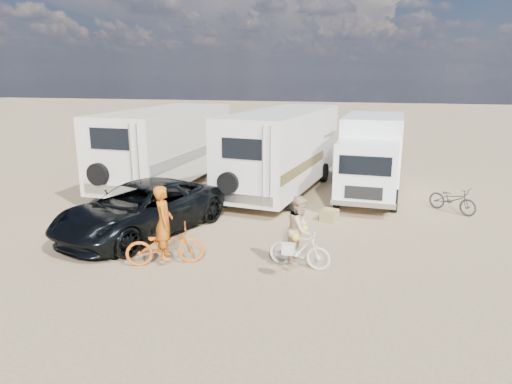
% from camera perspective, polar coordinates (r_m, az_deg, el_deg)
% --- Properties ---
extents(ground, '(140.00, 140.00, 0.00)m').
position_cam_1_polar(ground, '(12.43, -3.27, -7.79)').
color(ground, tan).
rests_on(ground, ground).
extents(rv_main, '(3.65, 8.38, 3.30)m').
position_cam_1_polar(rv_main, '(18.59, 3.31, 4.98)').
color(rv_main, silver).
rests_on(rv_main, ground).
extents(rv_left, '(3.13, 7.98, 3.27)m').
position_cam_1_polar(rv_left, '(19.82, -11.13, 5.29)').
color(rv_left, white).
rests_on(rv_left, ground).
extents(box_truck, '(2.57, 6.25, 3.12)m').
position_cam_1_polar(box_truck, '(18.33, 14.07, 4.15)').
color(box_truck, white).
rests_on(box_truck, ground).
extents(dark_suv, '(4.22, 6.08, 1.54)m').
position_cam_1_polar(dark_suv, '(14.22, -14.14, -2.05)').
color(dark_suv, black).
rests_on(dark_suv, ground).
extents(bike_man, '(2.06, 1.43, 1.03)m').
position_cam_1_polar(bike_man, '(11.87, -11.24, -6.49)').
color(bike_man, '#D05910').
rests_on(bike_man, ground).
extents(bike_woman, '(1.64, 0.69, 0.96)m').
position_cam_1_polar(bike_woman, '(11.52, 5.41, -7.11)').
color(bike_woman, beige).
rests_on(bike_woman, ground).
extents(rider_man, '(0.69, 0.81, 1.87)m').
position_cam_1_polar(rider_man, '(11.73, -11.34, -4.56)').
color(rider_man, '#BF5A11').
rests_on(rider_man, ground).
extents(rider_woman, '(0.75, 0.90, 1.67)m').
position_cam_1_polar(rider_woman, '(11.40, 5.45, -5.45)').
color(rider_woman, '#D3B087').
rests_on(rider_woman, ground).
extents(bike_parked, '(1.76, 1.58, 0.93)m').
position_cam_1_polar(bike_parked, '(17.39, 23.23, -0.85)').
color(bike_parked, '#282B28').
rests_on(bike_parked, ground).
extents(cooler, '(0.58, 0.45, 0.44)m').
position_cam_1_polar(cooler, '(16.84, -4.36, -1.02)').
color(cooler, navy).
rests_on(cooler, ground).
extents(crate, '(0.63, 0.63, 0.40)m').
position_cam_1_polar(crate, '(15.27, 9.09, -2.88)').
color(crate, olive).
rests_on(crate, ground).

